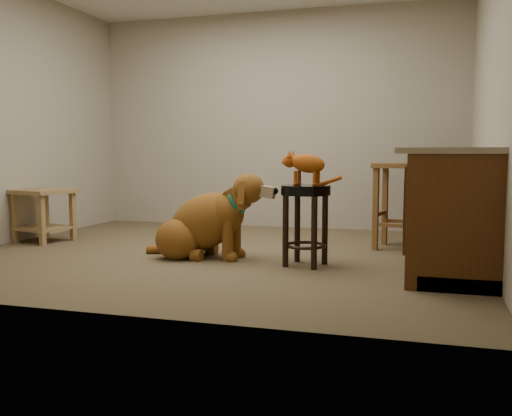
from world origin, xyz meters
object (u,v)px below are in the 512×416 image
(padded_stool, at_px, (306,209))
(golden_retriever, at_px, (205,224))
(wood_stool, at_px, (399,204))
(side_table, at_px, (44,207))
(tabby_kitten, at_px, (305,164))

(padded_stool, distance_m, golden_retriever, 0.93)
(wood_stool, bearing_deg, padded_stool, -122.77)
(side_table, relative_size, tabby_kitten, 1.23)
(golden_retriever, xyz_separation_m, tabby_kitten, (0.89, -0.11, 0.52))
(side_table, bearing_deg, tabby_kitten, -9.63)
(side_table, relative_size, golden_retriever, 0.49)
(padded_stool, bearing_deg, golden_retriever, 172.98)
(side_table, distance_m, tabby_kitten, 2.89)
(tabby_kitten, bearing_deg, side_table, -179.32)
(padded_stool, height_order, wood_stool, wood_stool)
(wood_stool, bearing_deg, side_table, -170.64)
(tabby_kitten, bearing_deg, padded_stool, -5.72)
(padded_stool, relative_size, golden_retriever, 0.52)
(golden_retriever, distance_m, tabby_kitten, 1.04)
(padded_stool, height_order, side_table, padded_stool)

